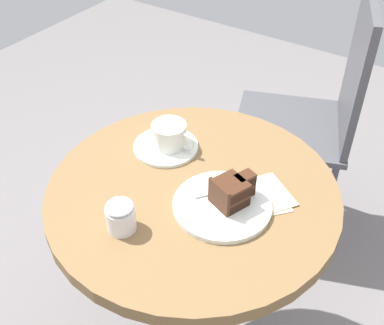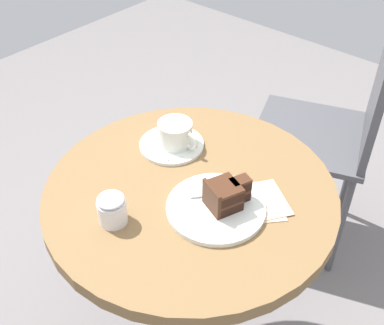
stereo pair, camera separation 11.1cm
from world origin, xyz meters
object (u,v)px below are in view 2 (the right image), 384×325
at_px(coffee_cup, 176,133).
at_px(cafe_chair, 342,119).
at_px(sugar_pot, 112,209).
at_px(cake_plate, 216,208).
at_px(saucer, 172,145).
at_px(fork, 228,193).
at_px(napkin, 255,202).
at_px(teaspoon, 151,150).
at_px(cake_slice, 226,195).

height_order(coffee_cup, cafe_chair, cafe_chair).
bearing_deg(sugar_pot, cake_plate, 49.42).
height_order(saucer, fork, fork).
xyz_separation_m(saucer, napkin, (0.28, -0.03, -0.00)).
xyz_separation_m(saucer, sugar_pot, (0.08, -0.27, 0.03)).
bearing_deg(saucer, fork, -14.32).
height_order(coffee_cup, napkin, coffee_cup).
distance_m(coffee_cup, teaspoon, 0.08).
height_order(cake_plate, fork, fork).
bearing_deg(fork, cake_plate, -135.16).
bearing_deg(saucer, cake_slice, -20.18).
xyz_separation_m(coffee_cup, teaspoon, (-0.03, -0.07, -0.03)).
bearing_deg(sugar_pot, coffee_cup, 105.00).
distance_m(saucer, cake_plate, 0.25).
relative_size(cake_plate, fork, 1.93).
xyz_separation_m(cake_slice, cafe_chair, (-0.04, 0.69, -0.18)).
relative_size(teaspoon, cafe_chair, 0.10).
distance_m(coffee_cup, cake_slice, 0.25).
height_order(cake_plate, cake_slice, cake_slice).
xyz_separation_m(napkin, sugar_pot, (-0.20, -0.24, 0.03)).
bearing_deg(saucer, sugar_pot, -73.01).
xyz_separation_m(fork, cafe_chair, (-0.03, 0.66, -0.16)).
distance_m(cake_plate, fork, 0.05).
relative_size(saucer, cake_slice, 1.54).
bearing_deg(cake_plate, saucer, 155.49).
relative_size(saucer, teaspoon, 1.74).
relative_size(coffee_cup, cafe_chair, 0.13).
height_order(cake_slice, sugar_pot, cake_slice).
height_order(teaspoon, cafe_chair, cafe_chair).
xyz_separation_m(cake_slice, fork, (-0.02, 0.03, -0.03)).
relative_size(cake_slice, cafe_chair, 0.11).
bearing_deg(cafe_chair, cake_plate, -18.42).
xyz_separation_m(fork, napkin, (0.06, 0.03, -0.01)).
xyz_separation_m(teaspoon, sugar_pot, (0.10, -0.21, 0.02)).
distance_m(saucer, fork, 0.23).
height_order(cake_plate, sugar_pot, sugar_pot).
height_order(cake_slice, cafe_chair, cafe_chair).
bearing_deg(coffee_cup, sugar_pot, -75.00).
height_order(cake_plate, cafe_chair, cafe_chair).
bearing_deg(napkin, cake_plate, -124.85).
bearing_deg(teaspoon, sugar_pot, 112.60).
distance_m(coffee_cup, cake_plate, 0.25).
distance_m(coffee_cup, napkin, 0.28).
xyz_separation_m(cafe_chair, sugar_pot, (-0.11, -0.88, 0.18)).
height_order(saucer, napkin, saucer).
relative_size(saucer, napkin, 0.89).
bearing_deg(sugar_pot, cake_slice, 49.50).
xyz_separation_m(cake_plate, cafe_chair, (-0.03, 0.71, -0.15)).
height_order(cake_plate, napkin, cake_plate).
bearing_deg(cake_slice, fork, 117.47).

